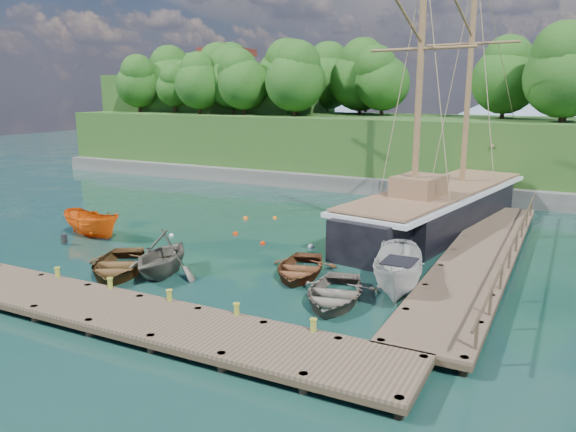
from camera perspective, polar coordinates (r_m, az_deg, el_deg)
name	(u,v)px	position (r m, az deg, el deg)	size (l,w,h in m)	color
ground	(205,271)	(27.13, -8.41, -5.50)	(160.00, 160.00, 0.00)	#10342D
dock_near	(145,318)	(21.06, -14.34, -10.01)	(20.00, 3.20, 1.10)	#4D3E2C
dock_east	(481,256)	(29.23, 18.97, -3.85)	(3.20, 24.00, 1.10)	#4D3E2C
bollard_0	(59,290)	(26.20, -22.22, -7.02)	(0.26, 0.26, 0.45)	olive
bollard_1	(112,302)	(24.09, -17.49, -8.36)	(0.26, 0.26, 0.45)	olive
bollard_2	(170,316)	(22.20, -11.87, -9.87)	(0.26, 0.26, 0.45)	olive
bollard_3	(237,331)	(20.56, -5.20, -11.53)	(0.26, 0.26, 0.45)	olive
bollard_4	(313,348)	(19.26, 2.57, -13.24)	(0.26, 0.26, 0.45)	olive
rowboat_0	(118,273)	(27.69, -16.84, -5.55)	(3.60, 5.03, 1.04)	#4F3519
rowboat_1	(163,275)	(26.87, -12.62, -5.86)	(3.68, 4.26, 2.25)	#5C584B
rowboat_2	(299,275)	(26.19, 1.14, -6.04)	(3.17, 4.44, 0.92)	brown
rowboat_3	(334,302)	(23.13, 4.66, -8.68)	(3.37, 4.72, 0.98)	#62584F
motorboat_orange	(93,237)	(34.74, -19.16, -2.02)	(1.72, 4.56, 1.76)	#ED5C0C
cabin_boat_white	(398,293)	(24.42, 11.11, -7.71)	(2.03, 5.40, 2.09)	beige
schooner	(438,211)	(35.93, 15.02, 0.47)	(8.05, 26.34, 19.22)	black
mooring_buoy_0	(171,236)	(33.75, -11.75, -2.00)	(0.28, 0.28, 0.28)	silver
mooring_buoy_1	(236,234)	(33.53, -5.36, -1.88)	(0.32, 0.32, 0.32)	red
mooring_buoy_2	(263,244)	(31.35, -2.58, -2.87)	(0.30, 0.30, 0.30)	red
mooring_buoy_3	(311,247)	(30.75, 2.34, -3.18)	(0.33, 0.33, 0.33)	silver
mooring_buoy_4	(246,219)	(37.45, -4.32, -0.30)	(0.36, 0.36, 0.36)	#DC5815
mooring_buoy_5	(275,218)	(37.51, -1.34, -0.25)	(0.29, 0.29, 0.29)	#F2610B
headland	(278,118)	(59.35, -1.07, 9.95)	(51.00, 19.31, 12.90)	#474744
distant_ridge	(499,117)	(91.61, 20.62, 9.40)	(117.00, 40.00, 10.00)	#728CA5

